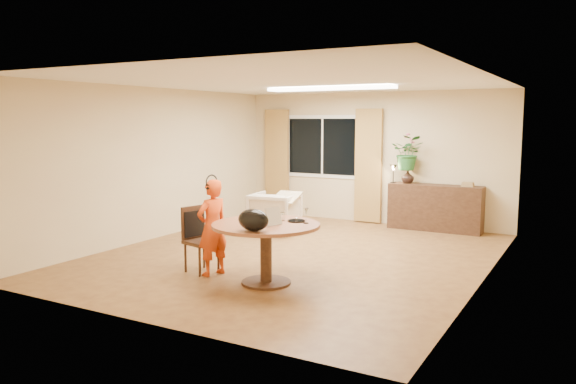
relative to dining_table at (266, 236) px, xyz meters
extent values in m
plane|color=brown|center=(-0.38, 1.47, -0.60)|extent=(6.50, 6.50, 0.00)
plane|color=white|center=(-0.38, 1.47, 2.00)|extent=(6.50, 6.50, 0.00)
plane|color=tan|center=(-0.38, 4.72, 0.70)|extent=(5.50, 0.00, 5.50)
plane|color=tan|center=(-3.13, 1.47, 0.70)|extent=(0.00, 6.50, 6.50)
plane|color=tan|center=(2.37, 1.47, 0.70)|extent=(0.00, 6.50, 6.50)
cube|color=white|center=(-1.48, 4.70, 0.90)|extent=(1.70, 0.02, 1.30)
cube|color=black|center=(-1.48, 4.69, 0.90)|extent=(1.55, 0.01, 1.15)
cube|color=white|center=(-1.48, 4.69, 0.90)|extent=(0.04, 0.01, 1.15)
cube|color=olive|center=(-2.53, 4.62, 0.54)|extent=(0.55, 0.08, 2.25)
cube|color=olive|center=(-0.43, 4.62, 0.54)|extent=(0.55, 0.08, 2.25)
cube|color=white|center=(-0.38, 2.67, 1.96)|extent=(2.20, 0.35, 0.05)
cylinder|color=brown|center=(0.00, 0.00, 0.14)|extent=(1.35, 1.35, 0.04)
cylinder|color=black|center=(0.00, 0.00, -0.24)|extent=(0.15, 0.15, 0.73)
cylinder|color=black|center=(0.00, 0.00, -0.59)|extent=(0.62, 0.62, 0.03)
imported|color=red|center=(-0.83, 0.01, 0.03)|extent=(0.53, 0.42, 1.28)
imported|color=beige|center=(-1.52, 2.81, -0.23)|extent=(0.90, 0.92, 0.75)
cube|color=black|center=(0.96, 4.48, -0.18)|extent=(1.71, 0.42, 0.86)
imported|color=black|center=(0.42, 4.48, 0.37)|extent=(0.29, 0.29, 0.25)
imported|color=#2F5C22|center=(0.42, 4.48, 0.83)|extent=(0.65, 0.58, 0.66)
camera|label=1|loc=(3.58, -5.86, 1.44)|focal=35.00mm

